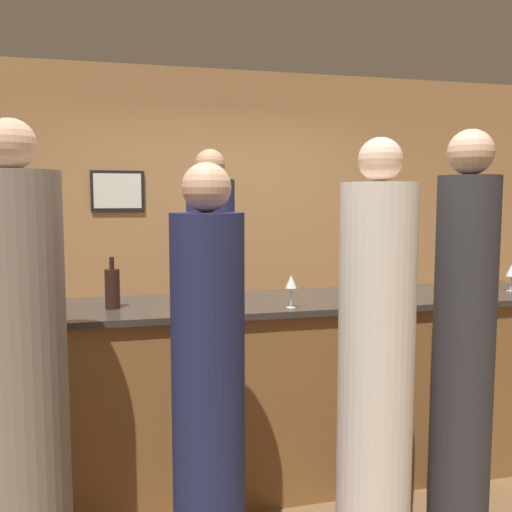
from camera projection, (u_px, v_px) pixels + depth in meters
name	position (u px, v px, depth m)	size (l,w,h in m)	color
ground_plane	(277.00, 479.00, 3.45)	(14.00, 14.00, 0.00)	brown
back_wall	(219.00, 231.00, 5.07)	(8.00, 0.08, 2.80)	#A37547
bar_counter	(277.00, 390.00, 3.39)	(3.55, 0.72, 1.10)	brown
bartender	(211.00, 303.00, 4.04)	(0.34, 0.34, 2.03)	#1E234C
guest_0	(376.00, 370.00, 2.59)	(0.34, 0.34, 1.96)	silver
guest_1	(463.00, 347.00, 2.79)	(0.29, 0.29, 2.02)	#2D2D33
guest_2	(21.00, 385.00, 2.32)	(0.37, 0.37, 2.00)	gray
guest_3	(208.00, 394.00, 2.42)	(0.31, 0.31, 1.84)	#1E234C
wine_bottle_0	(112.00, 288.00, 3.06)	(0.08, 0.08, 0.28)	black
ice_bucket	(463.00, 274.00, 3.79)	(0.20, 0.20, 0.18)	#9E9993
wine_glass_0	(511.00, 271.00, 3.63)	(0.07, 0.07, 0.17)	silver
wine_glass_1	(370.00, 280.00, 3.29)	(0.08, 0.08, 0.16)	silver
wine_glass_2	(292.00, 283.00, 3.07)	(0.06, 0.06, 0.18)	silver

